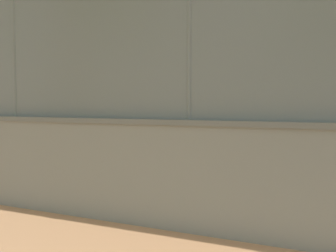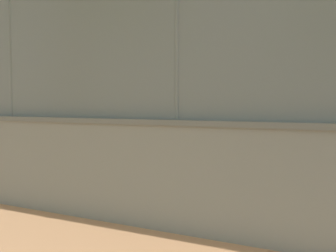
# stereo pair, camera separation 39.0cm
# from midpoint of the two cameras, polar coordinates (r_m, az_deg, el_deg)

# --- Properties ---
(ground_plane) EXTENTS (260.00, 260.00, 0.00)m
(ground_plane) POSITION_cam_midpoint_polar(r_m,az_deg,el_deg) (17.73, 11.44, -2.71)
(ground_plane) COLOR tan
(perimeter_wall) EXTENTS (23.70, 0.68, 1.59)m
(perimeter_wall) POSITION_cam_midpoint_polar(r_m,az_deg,el_deg) (6.58, -12.24, -5.72)
(perimeter_wall) COLOR gray
(perimeter_wall) RESTS_ON ground_plane
(fence_panel_on_wall) EXTENTS (23.29, 0.42, 2.23)m
(fence_panel_on_wall) POSITION_cam_midpoint_polar(r_m,az_deg,el_deg) (6.56, -12.44, 10.91)
(fence_panel_on_wall) COLOR slate
(fence_panel_on_wall) RESTS_ON perimeter_wall
(player_near_wall_returning) EXTENTS (0.68, 1.00, 1.48)m
(player_near_wall_returning) POSITION_cam_midpoint_polar(r_m,az_deg,el_deg) (10.44, -4.91, -2.07)
(player_near_wall_returning) COLOR black
(player_near_wall_returning) RESTS_ON ground_plane
(player_baseline_waiting) EXTENTS (0.72, 1.13, 1.63)m
(player_baseline_waiting) POSITION_cam_midpoint_polar(r_m,az_deg,el_deg) (13.35, -12.91, -0.53)
(player_baseline_waiting) COLOR navy
(player_baseline_waiting) RESTS_ON ground_plane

